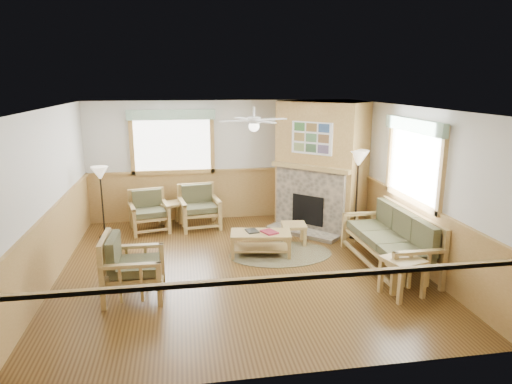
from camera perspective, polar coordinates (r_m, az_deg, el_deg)
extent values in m
cube|color=#543817|center=(7.93, -2.06, -9.44)|extent=(6.00, 6.00, 0.01)
cube|color=white|center=(7.31, -2.24, 10.46)|extent=(6.00, 6.00, 0.01)
cube|color=silver|center=(10.43, -4.24, 3.95)|extent=(6.00, 0.02, 2.70)
cube|color=silver|center=(4.68, 2.56, -8.47)|extent=(6.00, 0.02, 2.70)
cube|color=silver|center=(7.74, -24.76, -0.75)|extent=(0.02, 6.00, 2.70)
cube|color=silver|center=(8.41, 18.57, 0.89)|extent=(0.02, 6.00, 2.70)
cylinder|color=brown|center=(8.51, 3.09, -7.73)|extent=(2.34, 2.34, 0.01)
cube|color=maroon|center=(8.29, 1.68, -4.93)|extent=(0.33, 0.36, 0.03)
cube|color=black|center=(8.35, -0.50, -4.81)|extent=(0.24, 0.30, 0.03)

